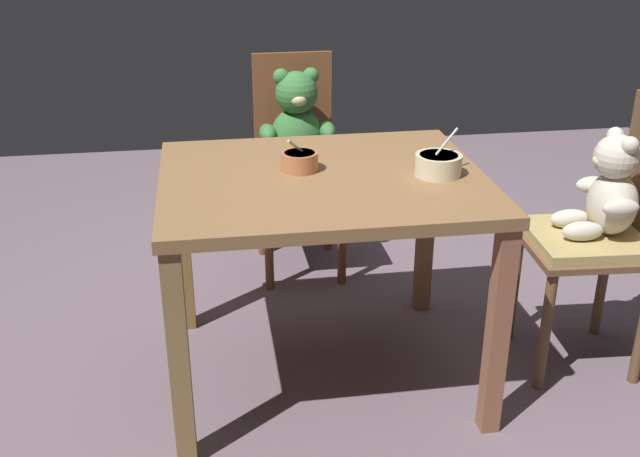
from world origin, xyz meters
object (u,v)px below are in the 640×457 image
Objects in this scene: teddy_chair_far_center at (297,137)px; porridge_bowl_terracotta_center at (300,161)px; porridge_bowl_cream_near_right at (438,164)px; dining_table at (322,205)px; teddy_chair_near_right at (603,216)px.

teddy_chair_far_center is 7.80× the size of porridge_bowl_terracotta_center.
porridge_bowl_terracotta_center is (-0.41, 0.11, -0.00)m from porridge_bowl_cream_near_right.
dining_table is 6.92× the size of porridge_bowl_cream_near_right.
teddy_chair_far_center is (0.03, 0.85, -0.04)m from dining_table.
teddy_chair_near_right reaches higher than dining_table.
dining_table is at bearing -41.46° from porridge_bowl_terracotta_center.
porridge_bowl_cream_near_right is 0.43m from porridge_bowl_terracotta_center.
teddy_chair_near_right is at bearing -3.55° from dining_table.
porridge_bowl_terracotta_center is (-0.06, 0.06, 0.13)m from dining_table.
dining_table is 0.85m from teddy_chair_far_center.
dining_table is 1.10× the size of teddy_chair_far_center.
porridge_bowl_cream_near_right is (0.32, -0.90, 0.17)m from teddy_chair_far_center.
teddy_chair_near_right reaches higher than porridge_bowl_cream_near_right.
dining_table is 8.55× the size of porridge_bowl_terracotta_center.
dining_table is at bearing 171.89° from porridge_bowl_cream_near_right.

